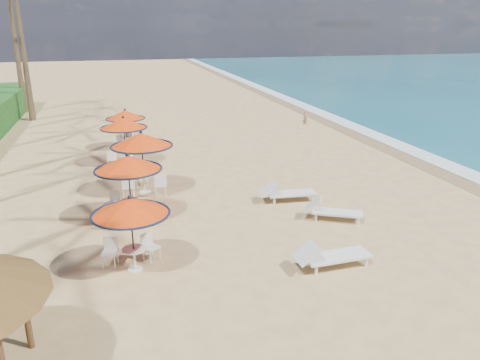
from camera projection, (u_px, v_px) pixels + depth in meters
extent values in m
plane|color=tan|center=(325.00, 252.00, 13.64)|extent=(160.00, 160.00, 0.00)
cube|color=white|center=(404.00, 148.00, 25.11)|extent=(1.20, 140.00, 0.04)
cube|color=olive|center=(389.00, 149.00, 24.89)|extent=(1.40, 140.00, 0.02)
cylinder|color=black|center=(132.00, 235.00, 12.32)|extent=(0.04, 0.04, 2.06)
cone|color=#DC4113|center=(130.00, 206.00, 12.06)|extent=(2.06, 2.06, 0.45)
torus|color=black|center=(131.00, 214.00, 12.13)|extent=(2.06, 2.06, 0.06)
sphere|color=black|center=(129.00, 197.00, 11.98)|extent=(0.11, 0.11, 0.11)
cylinder|color=silver|center=(134.00, 249.00, 12.45)|extent=(0.63, 0.63, 0.04)
cylinder|color=silver|center=(134.00, 259.00, 12.55)|extent=(0.07, 0.07, 0.63)
cylinder|color=black|center=(130.00, 188.00, 15.58)|extent=(0.05, 0.05, 2.24)
cone|color=#DC4113|center=(128.00, 163.00, 15.30)|extent=(2.24, 2.24, 0.49)
torus|color=black|center=(128.00, 169.00, 15.37)|extent=(2.24, 2.24, 0.07)
sphere|color=black|center=(127.00, 154.00, 15.21)|extent=(0.12, 0.12, 0.12)
cylinder|color=silver|center=(131.00, 201.00, 15.72)|extent=(0.68, 0.68, 0.04)
cylinder|color=silver|center=(131.00, 210.00, 15.82)|extent=(0.08, 0.08, 0.68)
cylinder|color=black|center=(143.00, 163.00, 18.08)|extent=(0.05, 0.05, 2.39)
cone|color=#DC4113|center=(141.00, 140.00, 17.78)|extent=(2.39, 2.39, 0.52)
torus|color=black|center=(142.00, 146.00, 17.86)|extent=(2.39, 2.39, 0.07)
sphere|color=black|center=(141.00, 132.00, 17.69)|extent=(0.12, 0.12, 0.12)
cylinder|color=silver|center=(144.00, 175.00, 18.23)|extent=(0.73, 0.73, 0.04)
cylinder|color=silver|center=(144.00, 184.00, 18.34)|extent=(0.08, 0.08, 0.73)
cylinder|color=black|center=(125.00, 141.00, 21.89)|extent=(0.05, 0.05, 2.20)
cone|color=#DC4113|center=(123.00, 123.00, 21.62)|extent=(2.20, 2.20, 0.48)
torus|color=black|center=(124.00, 128.00, 21.69)|extent=(2.20, 2.20, 0.07)
sphere|color=black|center=(123.00, 117.00, 21.53)|extent=(0.11, 0.11, 0.11)
cylinder|color=silver|center=(125.00, 150.00, 22.03)|extent=(0.67, 0.67, 0.04)
cylinder|color=silver|center=(126.00, 157.00, 22.13)|extent=(0.08, 0.08, 0.67)
cylinder|color=black|center=(126.00, 130.00, 24.60)|extent=(0.04, 0.04, 2.05)
cone|color=#DC4113|center=(125.00, 115.00, 24.35)|extent=(2.05, 2.05, 0.45)
torus|color=black|center=(126.00, 118.00, 24.41)|extent=(2.06, 2.06, 0.06)
sphere|color=black|center=(125.00, 110.00, 24.27)|extent=(0.11, 0.11, 0.11)
cylinder|color=silver|center=(127.00, 137.00, 24.74)|extent=(0.63, 0.63, 0.04)
cylinder|color=silver|center=(127.00, 143.00, 24.83)|extent=(0.07, 0.07, 0.63)
cube|color=silver|center=(337.00, 256.00, 12.73)|extent=(1.87, 0.75, 0.08)
cube|color=silver|center=(307.00, 253.00, 12.39)|extent=(0.64, 0.70, 0.46)
cube|color=silver|center=(337.00, 262.00, 12.79)|extent=(0.06, 0.06, 0.26)
cube|color=silver|center=(337.00, 212.00, 15.75)|extent=(1.77, 1.34, 0.07)
cube|color=silver|center=(313.00, 204.00, 15.86)|extent=(0.78, 0.81, 0.42)
cube|color=silver|center=(337.00, 217.00, 15.80)|extent=(0.06, 0.06, 0.24)
cube|color=silver|center=(292.00, 193.00, 17.49)|extent=(1.85, 0.81, 0.07)
cube|color=silver|center=(269.00, 189.00, 17.26)|extent=(0.65, 0.71, 0.45)
cube|color=silver|center=(292.00, 197.00, 17.54)|extent=(0.06, 0.06, 0.25)
cylinder|color=brown|center=(25.00, 306.00, 9.30)|extent=(0.13, 0.13, 1.97)
cone|color=brown|center=(23.00, 51.00, 30.86)|extent=(0.44, 0.44, 9.22)
cone|color=brown|center=(16.00, 50.00, 34.00)|extent=(0.44, 0.44, 8.97)
imported|color=#986E4D|center=(305.00, 118.00, 30.68)|extent=(0.33, 0.40, 0.94)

